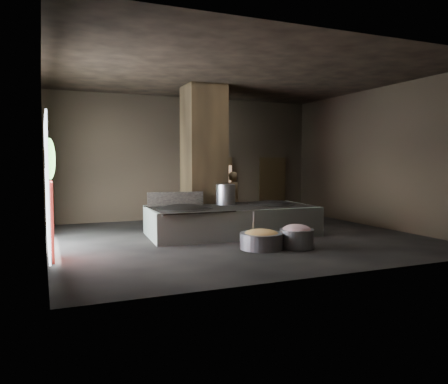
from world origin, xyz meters
name	(u,v)px	position (x,y,z in m)	size (l,w,h in m)	color
floor	(237,239)	(0.00, 0.00, -0.05)	(10.00, 9.00, 0.10)	black
ceiling	(237,74)	(0.00, 0.00, 4.55)	(10.00, 9.00, 0.10)	black
back_wall	(187,158)	(0.00, 4.55, 2.25)	(10.00, 0.10, 4.50)	black
front_wall	(340,155)	(0.00, -4.55, 2.25)	(10.00, 0.10, 4.50)	black
left_wall	(42,156)	(-5.05, 0.00, 2.25)	(0.10, 9.00, 4.50)	black
right_wall	(379,158)	(5.05, 0.00, 2.25)	(0.10, 9.00, 4.50)	black
pillar	(204,158)	(-0.30, 1.90, 2.25)	(1.20, 1.20, 4.50)	black
hearth_platform	(231,220)	(0.00, 0.42, 0.41)	(4.77, 2.28, 0.83)	#ADBCA9
platform_cap	(231,207)	(0.00, 0.42, 0.82)	(4.66, 2.24, 0.03)	black
wok_left	(184,211)	(-1.45, 0.37, 0.75)	(1.50, 1.50, 0.41)	black
wok_left_rim	(184,209)	(-1.45, 0.37, 0.82)	(1.53, 1.53, 0.05)	black
wok_right	(271,207)	(1.35, 0.47, 0.75)	(1.40, 1.40, 0.39)	black
wok_right_rim	(271,205)	(1.35, 0.47, 0.82)	(1.43, 1.43, 0.05)	black
stock_pot	(226,195)	(0.05, 0.97, 1.13)	(0.58, 0.58, 0.62)	#9D9EA4
splash_guard	(176,199)	(-1.45, 1.17, 1.03)	(1.66, 0.06, 0.41)	black
cook	(232,198)	(0.84, 2.29, 0.89)	(0.65, 0.42, 1.79)	brown
veg_basin	(261,241)	(-0.15, -1.76, 0.19)	(1.05, 1.05, 0.39)	slate
veg_fill	(261,234)	(-0.15, -1.76, 0.35)	(0.86, 0.86, 0.27)	#A0A44F
ladle	(253,226)	(-0.30, -1.61, 0.55)	(0.03, 0.03, 0.83)	#9D9EA4
meat_basin	(297,238)	(0.71, -1.99, 0.23)	(0.84, 0.84, 0.46)	slate
meat_fill	(297,230)	(0.71, -1.99, 0.45)	(0.70, 0.70, 0.27)	#B46C77
doorway_near	(218,188)	(1.20, 4.45, 1.10)	(1.18, 0.08, 2.38)	black
doorway_near_glow	(222,190)	(1.33, 4.32, 1.05)	(0.79, 0.04, 1.87)	#8C6647
doorway_far	(272,187)	(3.60, 4.45, 1.10)	(1.18, 0.08, 2.38)	black
doorway_far_glow	(275,188)	(3.73, 4.46, 1.05)	(0.84, 0.04, 1.98)	#8C6647
left_opening	(47,183)	(-4.95, 0.20, 1.60)	(0.04, 4.20, 3.10)	white
pavilion_sliver	(52,221)	(-4.88, -1.10, 0.85)	(0.05, 0.90, 1.70)	maroon
tree_silhouette	(50,159)	(-4.85, 1.30, 2.20)	(0.28, 1.10, 1.10)	#194714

